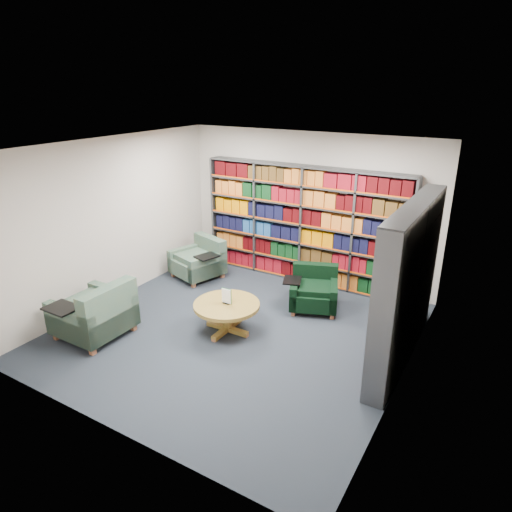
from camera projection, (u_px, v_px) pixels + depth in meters
The scene contains 7 objects.
room_shell at pixel (235, 246), 6.58m from camera, with size 5.02×5.02×2.82m.
bookshelf_back at pixel (303, 225), 8.57m from camera, with size 4.00×0.28×2.20m.
bookshelf_right at pixel (408, 285), 6.06m from camera, with size 0.28×2.50×2.20m.
chair_teal_left at pixel (201, 261), 8.98m from camera, with size 1.11×1.05×0.77m.
chair_green_right at pixel (314, 291), 7.76m from camera, with size 1.03×1.00×0.70m.
chair_teal_front at pixel (97, 315), 6.81m from camera, with size 0.97×1.13×0.88m.
coffee_table at pixel (227, 309), 6.94m from camera, with size 1.01×1.01×0.71m.
Camera 1 is at (3.41, -5.18, 3.62)m, focal length 32.00 mm.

